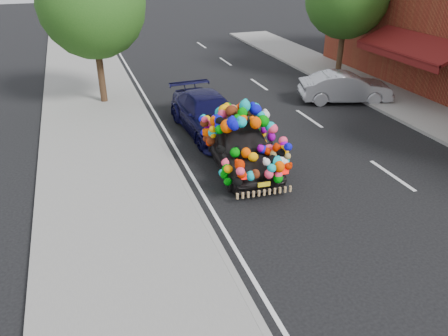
# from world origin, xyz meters

# --- Properties ---
(ground) EXTENTS (100.00, 100.00, 0.00)m
(ground) POSITION_xyz_m (0.00, 0.00, 0.00)
(ground) COLOR black
(ground) RESTS_ON ground
(sidewalk) EXTENTS (4.00, 60.00, 0.12)m
(sidewalk) POSITION_xyz_m (-4.30, 0.00, 0.06)
(sidewalk) COLOR gray
(sidewalk) RESTS_ON ground
(kerb) EXTENTS (0.15, 60.00, 0.13)m
(kerb) POSITION_xyz_m (-2.35, 0.00, 0.07)
(kerb) COLOR gray
(kerb) RESTS_ON ground
(footpath_far) EXTENTS (3.00, 40.00, 0.12)m
(footpath_far) POSITION_xyz_m (8.20, 3.00, 0.06)
(footpath_far) COLOR gray
(footpath_far) RESTS_ON ground
(lane_markings) EXTENTS (6.00, 50.00, 0.01)m
(lane_markings) POSITION_xyz_m (3.60, 0.00, 0.01)
(lane_markings) COLOR silver
(lane_markings) RESTS_ON ground
(tree_near_sidewalk) EXTENTS (4.20, 4.20, 6.13)m
(tree_near_sidewalk) POSITION_xyz_m (-3.80, 9.50, 4.02)
(tree_near_sidewalk) COLOR #332114
(tree_near_sidewalk) RESTS_ON ground
(plush_art_car) EXTENTS (2.28, 4.40, 2.04)m
(plush_art_car) POSITION_xyz_m (-0.43, 2.00, 1.04)
(plush_art_car) COLOR black
(plush_art_car) RESTS_ON ground
(navy_sedan) EXTENTS (2.16, 4.74, 1.35)m
(navy_sedan) POSITION_xyz_m (-0.51, 4.98, 0.67)
(navy_sedan) COLOR #0B0A33
(navy_sedan) RESTS_ON ground
(silver_hatchback) EXTENTS (4.09, 2.42, 1.27)m
(silver_hatchback) POSITION_xyz_m (6.03, 6.38, 0.64)
(silver_hatchback) COLOR #A1A2A8
(silver_hatchback) RESTS_ON ground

